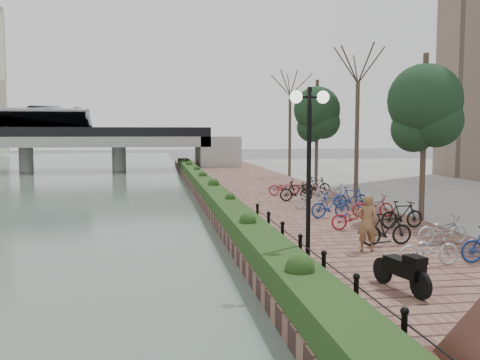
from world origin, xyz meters
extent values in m
plane|color=#59595B|center=(0.00, 0.00, 0.00)|extent=(220.00, 220.00, 0.00)
cube|color=brown|center=(4.00, 17.50, 0.25)|extent=(8.00, 75.00, 0.50)
cube|color=#1B3C15|center=(0.60, 20.00, 0.80)|extent=(1.10, 56.00, 0.60)
cylinder|color=black|center=(1.40, -3.00, 0.85)|extent=(0.10, 0.10, 0.70)
cylinder|color=black|center=(1.40, -1.00, 0.85)|extent=(0.10, 0.10, 0.70)
cylinder|color=black|center=(1.40, 1.00, 0.85)|extent=(0.10, 0.10, 0.70)
cylinder|color=black|center=(1.40, 3.00, 0.85)|extent=(0.10, 0.10, 0.70)
cylinder|color=black|center=(1.40, 5.00, 0.85)|extent=(0.10, 0.10, 0.70)
cylinder|color=black|center=(1.40, 7.00, 0.85)|extent=(0.10, 0.10, 0.70)
cylinder|color=black|center=(1.40, 9.00, 0.85)|extent=(0.10, 0.10, 0.70)
cylinder|color=black|center=(1.49, 2.59, 2.80)|extent=(0.12, 0.12, 4.60)
cylinder|color=black|center=(1.49, 2.59, 4.85)|extent=(0.70, 0.06, 0.06)
sphere|color=white|center=(1.14, 2.59, 4.85)|extent=(0.32, 0.32, 0.32)
sphere|color=white|center=(1.84, 2.59, 4.85)|extent=(0.32, 0.32, 0.32)
imported|color=brown|center=(3.67, 4.02, 1.34)|extent=(0.67, 0.50, 1.67)
imported|color=#B1B1B6|center=(4.60, 2.16, 0.95)|extent=(0.60, 1.71, 0.90)
imported|color=black|center=(4.60, 4.76, 1.00)|extent=(0.47, 1.66, 1.00)
imported|color=maroon|center=(4.60, 7.36, 0.95)|extent=(0.60, 1.71, 0.90)
imported|color=navy|center=(4.60, 9.96, 1.00)|extent=(0.47, 1.66, 1.00)
imported|color=#B1B1B6|center=(4.60, 12.56, 0.95)|extent=(0.60, 1.71, 0.90)
imported|color=black|center=(4.60, 15.16, 1.00)|extent=(0.47, 1.66, 1.00)
imported|color=maroon|center=(4.60, 17.76, 0.95)|extent=(0.60, 1.72, 0.90)
imported|color=#B1B1B6|center=(6.40, 4.76, 0.95)|extent=(0.60, 1.71, 0.90)
imported|color=black|center=(6.40, 7.36, 1.00)|extent=(0.47, 1.66, 1.00)
imported|color=maroon|center=(6.40, 9.96, 0.95)|extent=(0.60, 1.71, 0.90)
imported|color=navy|center=(6.40, 12.56, 1.00)|extent=(0.47, 1.66, 1.00)
imported|color=#B1B1B6|center=(6.40, 15.16, 0.95)|extent=(0.60, 1.72, 0.90)
imported|color=black|center=(6.40, 17.76, 1.00)|extent=(0.47, 1.66, 1.00)
cube|color=gray|center=(-15.00, 45.00, 3.00)|extent=(36.00, 8.00, 1.00)
cube|color=black|center=(-15.00, 41.10, 3.95)|extent=(36.00, 0.15, 0.90)
cube|color=black|center=(-15.00, 48.90, 3.95)|extent=(36.00, 0.15, 0.90)
cylinder|color=gray|center=(-15.00, 45.00, 1.25)|extent=(1.40, 1.40, 2.50)
cylinder|color=gray|center=(-6.00, 45.00, 1.25)|extent=(1.40, 1.40, 2.50)
imported|color=silver|center=(-14.06, 45.00, 5.00)|extent=(2.52, 10.77, 3.00)
camera|label=1|loc=(-2.37, -10.51, 3.98)|focal=40.00mm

